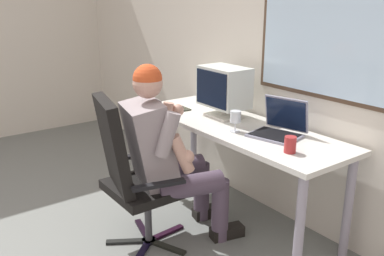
% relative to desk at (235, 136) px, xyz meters
% --- Properties ---
extents(wall_rear, '(5.89, 0.08, 2.89)m').
position_rel_desk_xyz_m(wall_rear, '(-0.17, 0.36, 0.79)').
color(wall_rear, beige).
rests_on(wall_rear, ground).
extents(desk, '(1.81, 0.61, 0.75)m').
position_rel_desk_xyz_m(desk, '(0.00, 0.00, 0.00)').
color(desk, '#958F9F').
rests_on(desk, ground).
extents(office_chair, '(0.64, 0.63, 1.05)m').
position_rel_desk_xyz_m(office_chair, '(-0.09, -0.83, -0.08)').
color(office_chair, black).
rests_on(office_chair, ground).
extents(person_seated, '(0.62, 0.85, 1.25)m').
position_rel_desk_xyz_m(person_seated, '(-0.04, -0.57, -0.01)').
color(person_seated, '#504153').
rests_on(person_seated, ground).
extents(crt_monitor, '(0.39, 0.26, 0.39)m').
position_rel_desk_xyz_m(crt_monitor, '(-0.20, 0.05, 0.32)').
color(crt_monitor, beige).
rests_on(crt_monitor, desk).
extents(laptop, '(0.38, 0.36, 0.25)m').
position_rel_desk_xyz_m(laptop, '(0.36, 0.08, 0.16)').
color(laptop, gray).
rests_on(laptop, desk).
extents(wine_glass, '(0.07, 0.07, 0.15)m').
position_rel_desk_xyz_m(wine_glass, '(0.13, -0.12, 0.19)').
color(wine_glass, silver).
rests_on(wine_glass, desk).
extents(cd_case, '(0.15, 0.13, 0.01)m').
position_rel_desk_xyz_m(cd_case, '(-0.57, -0.09, 0.10)').
color(cd_case, '#2B2D22').
rests_on(cd_case, desk).
extents(coffee_mug, '(0.07, 0.07, 0.10)m').
position_rel_desk_xyz_m(coffee_mug, '(0.63, -0.12, 0.14)').
color(coffee_mug, '#A02829').
rests_on(coffee_mug, desk).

